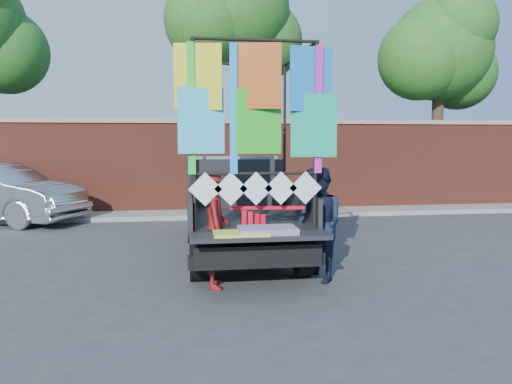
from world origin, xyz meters
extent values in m
plane|color=#38383A|center=(0.00, 0.00, 0.00)|extent=(90.00, 90.00, 0.00)
cube|color=brown|center=(0.00, 7.00, 1.25)|extent=(30.00, 0.35, 2.50)
cube|color=#9E876E|center=(0.00, 7.00, 2.55)|extent=(30.00, 0.45, 0.12)
cube|color=gray|center=(0.00, 6.30, 0.06)|extent=(30.00, 1.20, 0.12)
sphere|color=#2B611B|center=(-5.60, 8.60, 4.55)|extent=(2.40, 2.40, 2.40)
cylinder|color=#38281C|center=(1.00, 8.20, 2.73)|extent=(0.36, 0.36, 5.46)
sphere|color=#2B611B|center=(1.00, 8.20, 5.85)|extent=(3.20, 3.20, 3.20)
sphere|color=#2B611B|center=(1.90, 8.60, 5.07)|extent=(2.40, 2.40, 2.40)
sphere|color=#2B611B|center=(0.20, 7.90, 5.46)|extent=(2.60, 2.60, 2.60)
cylinder|color=#38281C|center=(7.50, 8.20, 2.27)|extent=(0.36, 0.36, 4.55)
sphere|color=#2B611B|center=(7.50, 8.20, 4.88)|extent=(3.20, 3.20, 3.20)
sphere|color=#2B611B|center=(8.40, 8.60, 4.23)|extent=(2.40, 2.40, 2.40)
sphere|color=#2B611B|center=(6.70, 7.90, 4.55)|extent=(2.60, 2.60, 2.60)
sphere|color=#2B611B|center=(7.80, 7.60, 5.52)|extent=(2.20, 2.20, 2.20)
cylinder|color=black|center=(-0.41, 2.90, 0.33)|extent=(0.22, 0.66, 0.66)
cylinder|color=black|center=(-0.41, 0.19, 0.33)|extent=(0.22, 0.66, 0.66)
cylinder|color=black|center=(1.15, 2.90, 0.33)|extent=(0.22, 0.66, 0.66)
cylinder|color=black|center=(1.15, 0.19, 0.33)|extent=(0.22, 0.66, 0.66)
cube|color=black|center=(0.37, 1.50, 0.50)|extent=(1.71, 4.22, 0.30)
cube|color=black|center=(0.37, 0.74, 0.78)|extent=(1.81, 2.31, 0.10)
cube|color=black|center=(-0.51, 0.74, 1.00)|extent=(0.06, 2.31, 0.45)
cube|color=black|center=(1.25, 0.74, 1.00)|extent=(0.06, 2.31, 0.45)
cube|color=black|center=(0.37, 1.88, 1.00)|extent=(1.81, 0.06, 0.45)
cube|color=black|center=(0.37, 2.85, 1.05)|extent=(1.81, 1.61, 1.26)
cube|color=#8C9EAD|center=(0.37, 2.40, 1.46)|extent=(1.61, 0.06, 0.55)
cube|color=#8C9EAD|center=(0.37, 3.61, 1.26)|extent=(1.61, 0.10, 0.70)
cube|color=black|center=(0.37, 3.96, 0.80)|extent=(1.76, 0.90, 0.55)
cube|color=black|center=(0.37, -0.66, 0.80)|extent=(1.81, 0.55, 0.06)
cube|color=black|center=(0.37, -0.43, 0.42)|extent=(1.86, 0.15, 0.18)
cylinder|color=black|center=(-0.45, -0.31, 2.09)|extent=(0.05, 0.05, 2.51)
cylinder|color=black|center=(-0.45, 1.80, 2.09)|extent=(0.05, 0.05, 2.51)
cylinder|color=black|center=(1.19, -0.31, 2.09)|extent=(0.05, 0.05, 2.51)
cylinder|color=black|center=(1.19, 1.80, 2.09)|extent=(0.05, 0.05, 2.51)
cylinder|color=black|center=(0.37, -0.31, 3.34)|extent=(1.71, 0.04, 0.04)
cylinder|color=black|center=(0.37, 1.80, 3.34)|extent=(1.71, 0.04, 0.04)
cylinder|color=black|center=(-0.45, 0.74, 3.34)|extent=(0.04, 2.16, 0.04)
cylinder|color=black|center=(1.19, 0.74, 3.34)|extent=(0.04, 2.16, 0.04)
cylinder|color=black|center=(0.37, -0.31, 1.59)|extent=(1.71, 0.04, 0.04)
cube|color=yellow|center=(-0.38, -0.33, 2.89)|extent=(0.62, 0.02, 0.85)
cube|color=#B94C15|center=(0.37, -0.37, 2.89)|extent=(0.62, 0.02, 0.85)
cube|color=#187ED9|center=(1.12, -0.33, 2.89)|extent=(0.62, 0.02, 0.85)
cube|color=#35D2FF|center=(-0.38, -0.37, 2.24)|extent=(0.62, 0.02, 0.85)
cube|color=green|center=(0.37, -0.33, 2.24)|extent=(0.62, 0.02, 0.85)
cube|color=#0CAB76|center=(1.12, -0.37, 2.24)|extent=(0.62, 0.02, 0.85)
cube|color=#1BD834|center=(-0.48, -0.35, 2.44)|extent=(0.10, 0.01, 1.71)
cube|color=#C821B0|center=(1.22, -0.35, 2.44)|extent=(0.10, 0.01, 1.71)
cube|color=#1B96FA|center=(0.07, -0.35, 2.44)|extent=(0.10, 0.01, 1.71)
cube|color=white|center=(-0.31, -0.34, 1.39)|extent=(0.45, 0.01, 0.45)
cube|color=white|center=(0.03, -0.34, 1.39)|extent=(0.45, 0.01, 0.45)
cube|color=white|center=(0.37, -0.34, 1.39)|extent=(0.45, 0.01, 0.45)
cube|color=white|center=(0.71, -0.34, 1.39)|extent=(0.45, 0.01, 0.45)
cube|color=white|center=(1.05, -0.34, 1.39)|extent=(0.45, 0.01, 0.45)
cube|color=red|center=(0.47, -0.66, 0.87)|extent=(0.75, 0.45, 0.08)
cube|color=#CDDA45|center=(0.12, -0.73, 0.85)|extent=(0.70, 0.40, 0.04)
imported|color=maroon|center=(-0.18, -0.16, 0.80)|extent=(0.38, 0.59, 1.60)
imported|color=#131C31|center=(1.31, -0.07, 0.83)|extent=(0.85, 0.97, 1.66)
cube|color=red|center=(0.57, -0.11, 1.09)|extent=(1.06, 0.18, 0.04)
cube|color=red|center=(0.23, -0.13, 0.76)|extent=(0.07, 0.02, 0.61)
cube|color=red|center=(0.32, -0.13, 0.74)|extent=(0.07, 0.02, 0.61)
cube|color=red|center=(0.41, -0.13, 0.72)|extent=(0.07, 0.02, 0.61)
cube|color=red|center=(0.50, -0.13, 0.70)|extent=(0.07, 0.02, 0.61)
camera|label=1|loc=(-0.60, -6.95, 2.04)|focal=35.00mm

